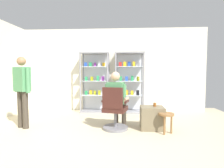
# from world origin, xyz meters

# --- Properties ---
(ground_plane) EXTENTS (7.20, 7.20, 0.00)m
(ground_plane) POSITION_xyz_m (0.00, 0.00, 0.00)
(ground_plane) COLOR #C6B793
(back_wall) EXTENTS (6.00, 0.10, 2.70)m
(back_wall) POSITION_xyz_m (0.00, 3.00, 1.35)
(back_wall) COLOR silver
(back_wall) RESTS_ON ground
(display_cabinet_left) EXTENTS (0.90, 0.45, 1.90)m
(display_cabinet_left) POSITION_xyz_m (-0.55, 2.76, 0.97)
(display_cabinet_left) COLOR gray
(display_cabinet_left) RESTS_ON ground
(display_cabinet_right) EXTENTS (0.90, 0.45, 1.90)m
(display_cabinet_right) POSITION_xyz_m (0.55, 2.76, 0.97)
(display_cabinet_right) COLOR gray
(display_cabinet_right) RESTS_ON ground
(office_chair) EXTENTS (0.62, 0.59, 0.96)m
(office_chair) POSITION_xyz_m (0.18, 0.91, 0.39)
(office_chair) COLOR slate
(office_chair) RESTS_ON ground
(seated_shopkeeper) EXTENTS (0.55, 0.62, 1.29)m
(seated_shopkeeper) POSITION_xyz_m (0.22, 1.07, 0.71)
(seated_shopkeeper) COLOR #3F382D
(seated_shopkeeper) RESTS_ON ground
(storage_crate) EXTENTS (0.51, 0.47, 0.50)m
(storage_crate) POSITION_xyz_m (1.02, 1.05, 0.25)
(storage_crate) COLOR #72664C
(storage_crate) RESTS_ON ground
(tea_glass) EXTENTS (0.07, 0.07, 0.08)m
(tea_glass) POSITION_xyz_m (1.08, 1.09, 0.55)
(tea_glass) COLOR brown
(tea_glass) RESTS_ON storage_crate
(standing_customer) EXTENTS (0.48, 0.36, 1.63)m
(standing_customer) POSITION_xyz_m (-1.93, 0.92, 0.93)
(standing_customer) COLOR #3F382D
(standing_customer) RESTS_ON ground
(wooden_stool) EXTENTS (0.32, 0.32, 0.43)m
(wooden_stool) POSITION_xyz_m (1.27, 0.76, 0.34)
(wooden_stool) COLOR olive
(wooden_stool) RESTS_ON ground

